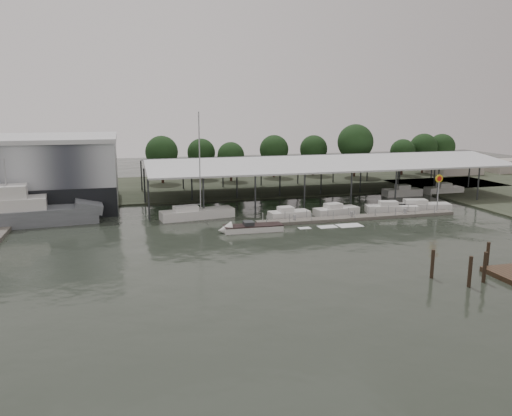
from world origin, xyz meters
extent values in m
plane|color=#252B23|center=(0.00, 0.00, 0.00)|extent=(200.00, 200.00, 0.00)
cube|color=#3B4232|center=(0.00, 42.00, 0.10)|extent=(140.00, 30.00, 0.30)
cube|color=#AEB4B9|center=(-28.00, 30.00, 5.00)|extent=(24.00, 20.00, 10.00)
cube|color=black|center=(-28.00, 19.95, 2.00)|extent=(24.00, 0.30, 4.00)
cube|color=silver|center=(-28.00, 30.00, 10.20)|extent=(24.50, 20.50, 0.60)
cube|color=#2E3133|center=(17.00, 28.00, 6.76)|extent=(58.00, 0.40, 0.30)
cylinder|color=#2E3133|center=(-12.00, 16.50, 2.75)|extent=(0.24, 0.24, 5.50)
cylinder|color=#2E3133|center=(-12.00, 39.50, 2.75)|extent=(0.24, 0.24, 5.50)
cylinder|color=#2E3133|center=(46.00, 39.50, 2.75)|extent=(0.24, 0.24, 5.50)
cube|color=#605C54|center=(15.00, 10.00, 0.20)|extent=(28.00, 2.00, 0.40)
cylinder|color=#989B9E|center=(2.00, 9.10, 0.80)|extent=(0.10, 0.10, 1.20)
cylinder|color=#989B9E|center=(28.00, 10.90, 0.80)|extent=(0.10, 0.10, 1.20)
cube|color=#989B9E|center=(14.00, 10.00, 0.70)|extent=(0.30, 0.30, 0.70)
cylinder|color=#989B9E|center=(27.00, 10.00, 2.50)|extent=(0.16, 0.16, 5.00)
cylinder|color=yellow|center=(27.00, 10.00, 5.00)|extent=(1.10, 0.12, 1.10)
cylinder|color=red|center=(27.00, 9.93, 5.00)|extent=(0.70, 0.05, 0.70)
cube|color=#9F968C|center=(55.00, 45.00, 2.00)|extent=(10.00, 8.00, 4.00)
cube|color=#9F968C|center=(68.00, 44.00, 1.50)|extent=(8.00, 6.00, 3.00)
cube|color=slate|center=(-27.94, 17.61, 0.90)|extent=(19.24, 6.52, 2.40)
cube|color=slate|center=(-19.69, 18.46, 1.90)|extent=(4.00, 4.78, 1.88)
cube|color=silver|center=(-29.07, 17.50, 2.69)|extent=(9.21, 4.72, 1.80)
cube|color=silver|center=(-29.07, 17.50, 4.39)|extent=(4.84, 3.73, 1.61)
cylinder|color=#989B9E|center=(-29.07, 17.50, 6.79)|extent=(0.18, 0.18, 3.50)
cube|color=silver|center=(-5.70, 15.99, 0.50)|extent=(10.13, 3.99, 1.40)
cube|color=silver|center=(-7.26, 15.77, 1.40)|extent=(3.38, 2.23, 0.80)
cylinder|color=#989B9E|center=(-5.22, 16.06, 7.57)|extent=(0.16, 0.16, 13.05)
cylinder|color=#989B9E|center=(-6.97, 15.81, 1.90)|extent=(3.48, 0.62, 0.12)
cube|color=silver|center=(-0.27, 7.14, 0.35)|extent=(7.11, 2.17, 0.90)
cone|color=silver|center=(-3.73, 7.22, 0.35)|extent=(1.65, 2.04, 2.00)
cube|color=black|center=(-0.27, 7.14, 0.75)|extent=(7.11, 2.23, 0.12)
cube|color=#2E3133|center=(-0.83, 7.15, 1.00)|extent=(1.23, 1.43, 0.50)
cube|color=silver|center=(6.26, 6.98, 0.02)|extent=(2.30, 1.50, 0.04)
cube|color=silver|center=(9.26, 6.90, 0.02)|extent=(3.10, 2.00, 0.04)
cube|color=silver|center=(12.26, 6.83, 0.02)|extent=(3.90, 2.50, 0.04)
cube|color=silver|center=(6.11, 12.53, 0.50)|extent=(5.62, 2.67, 1.10)
cube|color=silver|center=(5.61, 12.53, 1.30)|extent=(2.04, 1.77, 0.70)
cube|color=silver|center=(13.19, 13.06, 0.50)|extent=(6.67, 3.29, 1.10)
cube|color=silver|center=(12.69, 13.06, 1.30)|extent=(2.48, 1.97, 0.70)
cube|color=silver|center=(21.40, 12.60, 0.50)|extent=(7.46, 3.88, 1.10)
cube|color=silver|center=(20.90, 12.60, 1.30)|extent=(2.82, 2.17, 0.70)
cube|color=silver|center=(25.84, 12.80, 0.50)|extent=(9.37, 4.04, 1.10)
cube|color=silver|center=(25.34, 12.80, 1.30)|extent=(3.45, 2.23, 0.70)
cylinder|color=black|center=(14.30, -15.10, 1.05)|extent=(0.32, 0.32, 3.29)
cylinder|color=black|center=(12.36, -15.71, 1.03)|extent=(0.32, 0.32, 3.25)
cylinder|color=black|center=(10.64, -13.00, 0.99)|extent=(0.32, 0.32, 3.18)
cylinder|color=black|center=(17.93, -11.10, 0.81)|extent=(0.32, 0.32, 2.82)
cylinder|color=#301D15|center=(-7.75, 47.41, 2.21)|extent=(0.50, 0.50, 4.43)
sphere|color=#203E19|center=(-7.75, 47.41, 6.20)|extent=(6.20, 6.20, 6.20)
cylinder|color=#301D15|center=(0.35, 50.78, 2.01)|extent=(0.50, 0.50, 4.01)
sphere|color=#203E19|center=(0.35, 50.78, 5.61)|extent=(5.61, 5.61, 5.61)
cylinder|color=#301D15|center=(5.54, 46.59, 1.89)|extent=(0.50, 0.50, 3.77)
sphere|color=#203E19|center=(5.54, 46.59, 5.28)|extent=(5.28, 5.28, 5.28)
cylinder|color=#301D15|center=(15.35, 49.65, 2.14)|extent=(0.50, 0.50, 4.27)
sphere|color=#203E19|center=(15.35, 49.65, 5.98)|extent=(5.98, 5.98, 5.98)
cylinder|color=#301D15|center=(24.36, 50.34, 2.09)|extent=(0.50, 0.50, 4.18)
sphere|color=#203E19|center=(24.36, 50.34, 5.85)|extent=(5.85, 5.85, 5.85)
cylinder|color=#301D15|center=(31.98, 46.21, 2.65)|extent=(0.50, 0.50, 5.31)
sphere|color=#203E19|center=(31.98, 46.21, 7.43)|extent=(7.43, 7.43, 7.43)
cylinder|color=#301D15|center=(42.98, 45.89, 1.88)|extent=(0.50, 0.50, 3.77)
sphere|color=#203E19|center=(42.98, 45.89, 5.27)|extent=(5.27, 5.27, 5.27)
cylinder|color=#301D15|center=(48.94, 47.30, 2.12)|extent=(0.50, 0.50, 4.25)
sphere|color=#203E19|center=(48.94, 47.30, 5.95)|extent=(5.95, 5.95, 5.95)
cylinder|color=#301D15|center=(53.97, 47.95, 2.09)|extent=(0.50, 0.50, 4.17)
sphere|color=#203E19|center=(53.97, 47.95, 5.84)|extent=(5.84, 5.84, 5.84)
camera|label=1|loc=(-15.01, -49.21, 14.80)|focal=35.00mm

